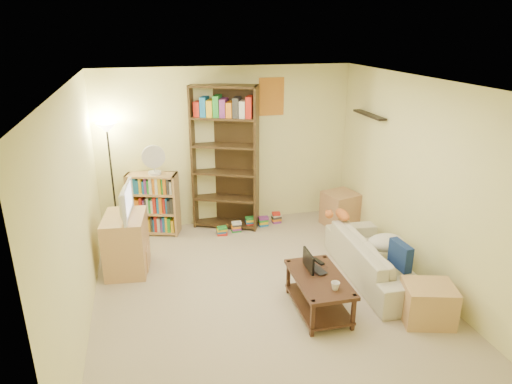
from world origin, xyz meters
TOP-DOWN VIEW (x-y plane):
  - room at (0.00, 0.01)m, footprint 4.50×4.54m
  - sofa at (1.49, -0.02)m, footprint 1.88×0.86m
  - navy_pillow at (1.56, -0.42)m, footprint 0.13×0.36m
  - cream_blanket at (1.62, 0.01)m, footprint 0.49×0.35m
  - tabby_cat at (1.28, 0.69)m, footprint 0.42×0.16m
  - coffee_table at (0.50, -0.53)m, footprint 0.55×0.97m
  - laptop at (0.57, -0.36)m, footprint 0.38×0.32m
  - laptop_screen at (0.43, -0.36)m, footprint 0.02×0.32m
  - mug at (0.57, -0.81)m, footprint 0.13×0.13m
  - tv_remote at (0.61, -0.21)m, footprint 0.10×0.18m
  - tv_stand at (-1.60, 0.96)m, footprint 0.59×0.77m
  - television at (-1.60, 0.96)m, footprint 0.74×0.26m
  - tall_bookshelf at (-0.07, 2.04)m, footprint 1.06×0.71m
  - short_bookshelf at (-1.20, 2.05)m, footprint 0.81×0.52m
  - desk_fan at (-1.15, 2.00)m, footprint 0.34×0.19m
  - floor_lamp at (-1.76, 2.05)m, footprint 0.30×0.30m
  - side_table at (1.72, 1.62)m, footprint 0.58×0.58m
  - end_cabinet at (1.58, -1.00)m, footprint 0.63×0.57m
  - book_stacks at (0.29, 1.84)m, footprint 1.11×0.37m

SIDE VIEW (x-z plane):
  - book_stacks at x=0.29m, z-range -0.01..0.18m
  - end_cabinet at x=1.58m, z-range 0.00..0.44m
  - sofa at x=1.49m, z-range 0.00..0.53m
  - side_table at x=1.72m, z-range 0.00..0.55m
  - coffee_table at x=0.50m, z-range 0.06..0.49m
  - tv_stand at x=-1.60m, z-range 0.00..0.77m
  - tv_remote at x=0.61m, z-range 0.43..0.45m
  - laptop at x=0.57m, z-range 0.43..0.45m
  - cream_blanket at x=1.62m, z-range 0.35..0.56m
  - mug at x=0.57m, z-range 0.43..0.52m
  - short_bookshelf at x=-1.20m, z-range 0.00..0.97m
  - navy_pillow at x=1.56m, z-range 0.35..0.67m
  - laptop_screen at x=0.43m, z-range 0.45..0.66m
  - tabby_cat at x=1.28m, z-range 0.53..0.68m
  - television at x=-1.60m, z-range 0.77..1.18m
  - tall_bookshelf at x=-0.07m, z-range 0.06..2.31m
  - desk_fan at x=-1.15m, z-range 0.97..1.43m
  - floor_lamp at x=-1.76m, z-range 0.53..2.29m
  - room at x=0.00m, z-range 0.36..2.88m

